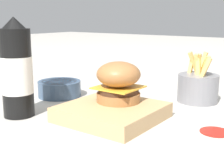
{
  "coord_description": "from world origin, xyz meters",
  "views": [
    {
      "loc": [
        -0.57,
        -0.4,
        0.24
      ],
      "look_at": [
        -0.01,
        0.01,
        0.08
      ],
      "focal_mm": 50.0,
      "sensor_mm": 36.0,
      "label": 1
    }
  ],
  "objects_px": {
    "side_bowl": "(59,88)",
    "spoon": "(115,95)",
    "serving_board": "(112,112)",
    "ketchup_bottle": "(17,71)",
    "fries_basket": "(198,87)",
    "burger": "(118,82)"
  },
  "relations": [
    {
      "from": "serving_board",
      "to": "side_bowl",
      "type": "height_order",
      "value": "side_bowl"
    },
    {
      "from": "ketchup_bottle",
      "to": "side_bowl",
      "type": "height_order",
      "value": "ketchup_bottle"
    },
    {
      "from": "side_bowl",
      "to": "spoon",
      "type": "relative_size",
      "value": 0.87
    },
    {
      "from": "burger",
      "to": "ketchup_bottle",
      "type": "distance_m",
      "value": 0.24
    },
    {
      "from": "fries_basket",
      "to": "side_bowl",
      "type": "bearing_deg",
      "value": 117.52
    },
    {
      "from": "spoon",
      "to": "burger",
      "type": "bearing_deg",
      "value": 9.6
    },
    {
      "from": "serving_board",
      "to": "ketchup_bottle",
      "type": "bearing_deg",
      "value": 118.84
    },
    {
      "from": "burger",
      "to": "spoon",
      "type": "distance_m",
      "value": 0.19
    },
    {
      "from": "fries_basket",
      "to": "spoon",
      "type": "relative_size",
      "value": 0.97
    },
    {
      "from": "burger",
      "to": "spoon",
      "type": "bearing_deg",
      "value": 38.6
    },
    {
      "from": "burger",
      "to": "ketchup_bottle",
      "type": "height_order",
      "value": "ketchup_bottle"
    },
    {
      "from": "ketchup_bottle",
      "to": "side_bowl",
      "type": "relative_size",
      "value": 1.85
    },
    {
      "from": "spoon",
      "to": "ketchup_bottle",
      "type": "bearing_deg",
      "value": -45.6
    },
    {
      "from": "serving_board",
      "to": "side_bowl",
      "type": "bearing_deg",
      "value": 72.24
    },
    {
      "from": "ketchup_bottle",
      "to": "fries_basket",
      "type": "height_order",
      "value": "ketchup_bottle"
    },
    {
      "from": "serving_board",
      "to": "fries_basket",
      "type": "relative_size",
      "value": 1.47
    },
    {
      "from": "serving_board",
      "to": "fries_basket",
      "type": "bearing_deg",
      "value": -21.04
    },
    {
      "from": "fries_basket",
      "to": "burger",
      "type": "bearing_deg",
      "value": 154.93
    },
    {
      "from": "side_bowl",
      "to": "serving_board",
      "type": "bearing_deg",
      "value": -107.76
    },
    {
      "from": "ketchup_bottle",
      "to": "side_bowl",
      "type": "distance_m",
      "value": 0.22
    },
    {
      "from": "ketchup_bottle",
      "to": "spoon",
      "type": "distance_m",
      "value": 0.31
    },
    {
      "from": "serving_board",
      "to": "spoon",
      "type": "xyz_separation_m",
      "value": [
        0.17,
        0.11,
        -0.01
      ]
    }
  ]
}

